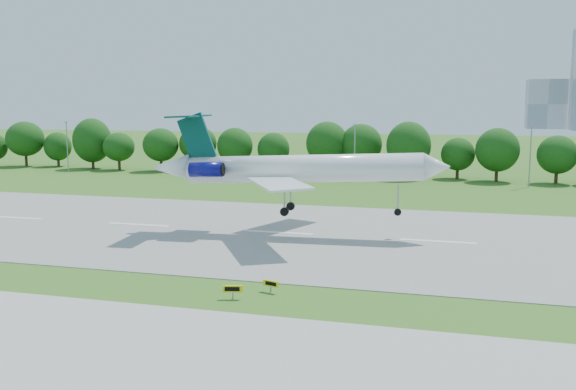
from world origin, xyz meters
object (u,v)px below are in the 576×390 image
object	(u,v)px
taxi_sign_left	(233,289)
service_vehicle_b	(246,175)
service_vehicle_a	(234,176)
airliner	(288,168)

from	to	relation	value
taxi_sign_left	service_vehicle_b	xyz separation A→B (m)	(-29.06, 86.46, -0.33)
taxi_sign_left	service_vehicle_b	distance (m)	91.21
service_vehicle_a	service_vehicle_b	xyz separation A→B (m)	(1.48, 4.20, -0.07)
airliner	service_vehicle_a	distance (m)	61.63
taxi_sign_left	service_vehicle_a	distance (m)	87.75
airliner	taxi_sign_left	size ratio (longest dim) A/B	22.08
service_vehicle_a	service_vehicle_b	distance (m)	4.46
airliner	taxi_sign_left	world-z (taller)	airliner
service_vehicle_a	taxi_sign_left	bearing A→B (deg)	-143.51
airliner	service_vehicle_b	size ratio (longest dim) A/B	11.46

